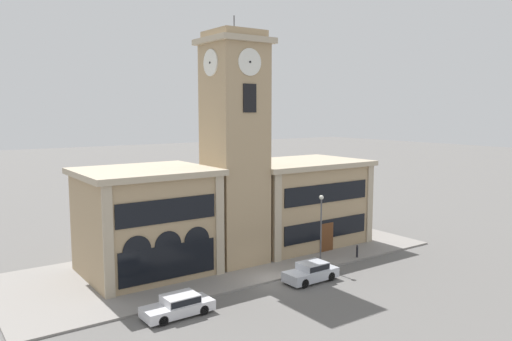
{
  "coord_description": "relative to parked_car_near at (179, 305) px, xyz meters",
  "views": [
    {
      "loc": [
        -22.0,
        -28.62,
        12.71
      ],
      "look_at": [
        0.62,
        3.53,
        7.99
      ],
      "focal_mm": 35.0,
      "sensor_mm": 36.0,
      "label": 1
    }
  ],
  "objects": [
    {
      "name": "clock_tower",
      "position": [
        8.79,
        7.15,
        8.86
      ],
      "size": [
        4.99,
        4.99,
        20.22
      ],
      "color": "tan",
      "rests_on": "ground_plane"
    },
    {
      "name": "street_lamp",
      "position": [
        13.7,
        1.99,
        3.29
      ],
      "size": [
        0.36,
        0.36,
        5.85
      ],
      "color": "#4C4C51",
      "rests_on": "sidewalk_kerb"
    },
    {
      "name": "ground_plane",
      "position": [
        8.79,
        1.48,
        -0.69
      ],
      "size": [
        300.0,
        300.0,
        0.0
      ],
      "primitive_type": "plane",
      "color": "#605E5B"
    },
    {
      "name": "parked_car_mid",
      "position": [
        10.95,
        -0.0,
        0.06
      ],
      "size": [
        4.26,
        1.85,
        1.45
      ],
      "rotation": [
        0.0,
        0.0,
        3.15
      ],
      "color": "#B2B7C1",
      "rests_on": "ground_plane"
    },
    {
      "name": "sidewalk_kerb",
      "position": [
        8.79,
        8.2,
        -0.62
      ],
      "size": [
        36.49,
        13.46,
        0.15
      ],
      "color": "gray",
      "rests_on": "ground_plane"
    },
    {
      "name": "parked_car_near",
      "position": [
        0.0,
        0.0,
        0.0
      ],
      "size": [
        4.48,
        1.87,
        1.33
      ],
      "rotation": [
        0.0,
        0.0,
        3.15
      ],
      "color": "silver",
      "rests_on": "ground_plane"
    },
    {
      "name": "town_hall_left_wing",
      "position": [
        1.68,
        8.93,
        3.47
      ],
      "size": [
        10.04,
        8.63,
        8.27
      ],
      "color": "tan",
      "rests_on": "ground_plane"
    },
    {
      "name": "bollard",
      "position": [
        17.98,
        2.02,
        -0.03
      ],
      "size": [
        0.18,
        0.18,
        1.06
      ],
      "color": "black",
      "rests_on": "sidewalk_kerb"
    },
    {
      "name": "town_hall_right_wing",
      "position": [
        17.14,
        8.94,
        3.33
      ],
      "size": [
        12.5,
        8.63,
        7.99
      ],
      "color": "tan",
      "rests_on": "ground_plane"
    }
  ]
}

